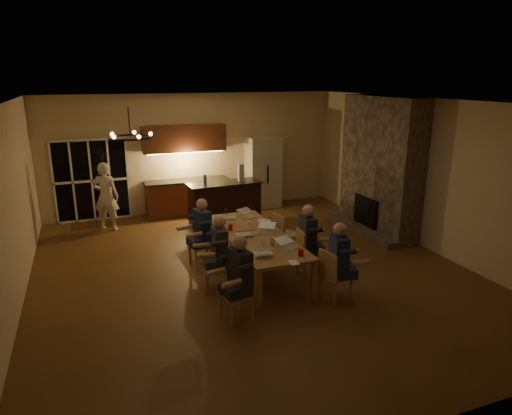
% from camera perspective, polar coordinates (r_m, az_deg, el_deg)
% --- Properties ---
extents(floor, '(9.00, 9.00, 0.00)m').
position_cam_1_polar(floor, '(8.94, -0.66, -7.86)').
color(floor, brown).
rests_on(floor, ground).
extents(back_wall, '(8.00, 0.04, 3.20)m').
position_cam_1_polar(back_wall, '(12.67, -7.78, 6.75)').
color(back_wall, beige).
rests_on(back_wall, ground).
extents(left_wall, '(0.04, 9.00, 3.20)m').
position_cam_1_polar(left_wall, '(8.03, -28.73, -0.58)').
color(left_wall, beige).
rests_on(left_wall, ground).
extents(right_wall, '(0.04, 9.00, 3.20)m').
position_cam_1_polar(right_wall, '(10.46, 20.51, 3.90)').
color(right_wall, beige).
rests_on(right_wall, ground).
extents(ceiling, '(8.00, 9.00, 0.04)m').
position_cam_1_polar(ceiling, '(8.18, -0.73, 13.23)').
color(ceiling, white).
rests_on(ceiling, back_wall).
extents(french_doors, '(1.86, 0.08, 2.10)m').
position_cam_1_polar(french_doors, '(12.41, -19.85, 3.15)').
color(french_doors, black).
rests_on(french_doors, ground).
extents(fireplace, '(0.58, 2.50, 3.20)m').
position_cam_1_polar(fireplace, '(11.18, 15.27, 5.09)').
color(fireplace, '#726559').
rests_on(fireplace, ground).
extents(kitchenette, '(2.24, 0.68, 2.40)m').
position_cam_1_polar(kitchenette, '(12.37, -8.72, 4.61)').
color(kitchenette, brown).
rests_on(kitchenette, ground).
extents(refrigerator, '(0.90, 0.68, 2.00)m').
position_cam_1_polar(refrigerator, '(12.99, 0.91, 4.44)').
color(refrigerator, beige).
rests_on(refrigerator, ground).
extents(dining_table, '(1.10, 3.03, 0.75)m').
position_cam_1_polar(dining_table, '(8.76, -0.06, -5.72)').
color(dining_table, '#B07D46').
rests_on(dining_table, ground).
extents(bar_island, '(1.88, 0.78, 1.08)m').
position_cam_1_polar(bar_island, '(11.52, -3.93, 0.52)').
color(bar_island, black).
rests_on(bar_island, ground).
extents(chair_left_near, '(0.52, 0.52, 0.89)m').
position_cam_1_polar(chair_left_near, '(7.09, -2.48, -10.61)').
color(chair_left_near, tan).
rests_on(chair_left_near, ground).
extents(chair_left_mid, '(0.54, 0.54, 0.89)m').
position_cam_1_polar(chair_left_mid, '(8.00, -4.87, -7.44)').
color(chair_left_mid, tan).
rests_on(chair_left_mid, ground).
extents(chair_left_far, '(0.49, 0.49, 0.89)m').
position_cam_1_polar(chair_left_far, '(9.07, -6.85, -4.57)').
color(chair_left_far, tan).
rests_on(chair_left_far, ground).
extents(chair_right_near, '(0.52, 0.52, 0.89)m').
position_cam_1_polar(chair_right_near, '(7.80, 10.00, -8.26)').
color(chair_right_near, tan).
rests_on(chair_right_near, ground).
extents(chair_right_mid, '(0.48, 0.48, 0.89)m').
position_cam_1_polar(chair_right_mid, '(8.66, 6.81, -5.59)').
color(chair_right_mid, tan).
rests_on(chair_right_mid, ground).
extents(chair_right_far, '(0.51, 0.51, 0.89)m').
position_cam_1_polar(chair_right_far, '(9.61, 3.82, -3.29)').
color(chair_right_far, tan).
rests_on(chair_right_far, ground).
extents(person_left_near, '(0.71, 0.71, 1.38)m').
position_cam_1_polar(person_left_near, '(6.97, -2.01, -8.87)').
color(person_left_near, '#262831').
rests_on(person_left_near, ground).
extents(person_right_near, '(0.71, 0.71, 1.38)m').
position_cam_1_polar(person_right_near, '(7.64, 10.27, -6.80)').
color(person_right_near, navy).
rests_on(person_right_near, ground).
extents(person_left_mid, '(0.65, 0.65, 1.38)m').
position_cam_1_polar(person_left_mid, '(7.92, -4.52, -5.74)').
color(person_left_mid, '#3E434A').
rests_on(person_left_mid, ground).
extents(person_right_mid, '(0.67, 0.67, 1.38)m').
position_cam_1_polar(person_right_mid, '(8.55, 6.44, -4.12)').
color(person_right_mid, '#262831').
rests_on(person_right_mid, ground).
extents(person_left_far, '(0.70, 0.70, 1.38)m').
position_cam_1_polar(person_left_far, '(8.95, -6.68, -3.18)').
color(person_left_far, navy).
rests_on(person_left_far, ground).
extents(standing_person, '(0.72, 0.62, 1.68)m').
position_cam_1_polar(standing_person, '(11.55, -18.24, 1.31)').
color(standing_person, silver).
rests_on(standing_person, ground).
extents(chandelier, '(0.63, 0.63, 0.03)m').
position_cam_1_polar(chandelier, '(7.14, -15.45, 8.44)').
color(chandelier, black).
rests_on(chandelier, ceiling).
extents(laptop_a, '(0.36, 0.32, 0.23)m').
position_cam_1_polar(laptop_a, '(7.65, 0.89, -5.10)').
color(laptop_a, silver).
rests_on(laptop_a, dining_table).
extents(laptop_b, '(0.40, 0.37, 0.23)m').
position_cam_1_polar(laptop_b, '(7.92, 4.03, -4.38)').
color(laptop_b, silver).
rests_on(laptop_b, dining_table).
extents(laptop_c, '(0.32, 0.28, 0.23)m').
position_cam_1_polar(laptop_c, '(8.56, -1.54, -2.77)').
color(laptop_c, silver).
rests_on(laptop_c, dining_table).
extents(laptop_d, '(0.42, 0.41, 0.23)m').
position_cam_1_polar(laptop_d, '(8.68, 1.28, -2.50)').
color(laptop_d, silver).
rests_on(laptop_d, dining_table).
extents(laptop_e, '(0.40, 0.37, 0.23)m').
position_cam_1_polar(laptop_e, '(9.58, -3.52, -0.72)').
color(laptop_e, silver).
rests_on(laptop_e, dining_table).
extents(laptop_f, '(0.41, 0.39, 0.23)m').
position_cam_1_polar(laptop_f, '(9.62, -0.97, -0.61)').
color(laptop_f, silver).
rests_on(laptop_f, dining_table).
extents(mug_front, '(0.07, 0.07, 0.10)m').
position_cam_1_polar(mug_front, '(8.13, 0.84, -4.26)').
color(mug_front, white).
rests_on(mug_front, dining_table).
extents(mug_mid, '(0.07, 0.07, 0.10)m').
position_cam_1_polar(mug_mid, '(9.11, -0.83, -1.99)').
color(mug_mid, white).
rests_on(mug_mid, dining_table).
extents(mug_back, '(0.07, 0.07, 0.10)m').
position_cam_1_polar(mug_back, '(9.21, -4.13, -1.83)').
color(mug_back, white).
rests_on(mug_back, dining_table).
extents(redcup_near, '(0.09, 0.09, 0.12)m').
position_cam_1_polar(redcup_near, '(7.65, 5.62, -5.61)').
color(redcup_near, red).
rests_on(redcup_near, dining_table).
extents(redcup_mid, '(0.09, 0.09, 0.12)m').
position_cam_1_polar(redcup_mid, '(8.87, -3.22, -2.46)').
color(redcup_mid, red).
rests_on(redcup_mid, dining_table).
extents(can_silver, '(0.07, 0.07, 0.12)m').
position_cam_1_polar(can_silver, '(8.07, 2.06, -4.38)').
color(can_silver, '#B2B2B7').
rests_on(can_silver, dining_table).
extents(can_cola, '(0.07, 0.07, 0.12)m').
position_cam_1_polar(can_cola, '(9.88, -3.76, -0.51)').
color(can_cola, '#3F0F0C').
rests_on(can_cola, dining_table).
extents(can_right, '(0.07, 0.07, 0.12)m').
position_cam_1_polar(can_right, '(9.04, 1.28, -2.07)').
color(can_right, '#B2B2B7').
rests_on(can_right, dining_table).
extents(plate_near, '(0.24, 0.24, 0.02)m').
position_cam_1_polar(plate_near, '(8.21, 3.58, -4.40)').
color(plate_near, white).
rests_on(plate_near, dining_table).
extents(plate_left, '(0.26, 0.26, 0.02)m').
position_cam_1_polar(plate_left, '(7.72, 0.64, -5.73)').
color(plate_left, white).
rests_on(plate_left, dining_table).
extents(plate_far, '(0.28, 0.28, 0.02)m').
position_cam_1_polar(plate_far, '(9.39, 1.01, -1.69)').
color(plate_far, white).
rests_on(plate_far, dining_table).
extents(notepad, '(0.15, 0.21, 0.01)m').
position_cam_1_polar(notepad, '(7.38, 4.73, -6.90)').
color(notepad, white).
rests_on(notepad, dining_table).
extents(bar_bottle, '(0.08, 0.08, 0.24)m').
position_cam_1_polar(bar_bottle, '(11.23, -6.38, 3.52)').
color(bar_bottle, '#99999E').
rests_on(bar_bottle, bar_island).
extents(bar_blender, '(0.15, 0.15, 0.43)m').
position_cam_1_polar(bar_blender, '(11.47, -1.88, 4.37)').
color(bar_blender, silver).
rests_on(bar_blender, bar_island).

